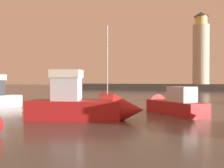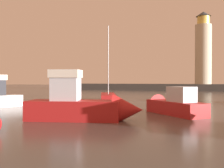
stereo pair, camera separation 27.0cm
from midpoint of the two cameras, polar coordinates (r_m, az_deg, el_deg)
The scene contains 6 objects.
ground_plane at distance 38.40m, azimuth 9.45°, elevation -3.31°, with size 220.00×220.00×0.00m, color #4C4742.
breakwater at distance 73.69m, azimuth 13.38°, elevation -0.67°, with size 66.22×5.49×1.74m, color #423F3D.
lighthouse at distance 73.95m, azimuth 19.51°, elevation 7.09°, with size 4.27×4.27×19.33m.
motorboat_0 at distance 18.13m, azimuth -5.12°, elevation -4.70°, with size 8.27×3.85×3.85m.
motorboat_3 at distance 22.31m, azimuth 12.79°, elevation -4.41°, with size 6.09×6.41×2.60m.
sailboat_moored at distance 34.63m, azimuth -0.64°, elevation -2.88°, with size 4.42×7.98×9.87m.
Camera 2 is at (5.57, -2.33, 2.77)m, focal length 41.62 mm.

